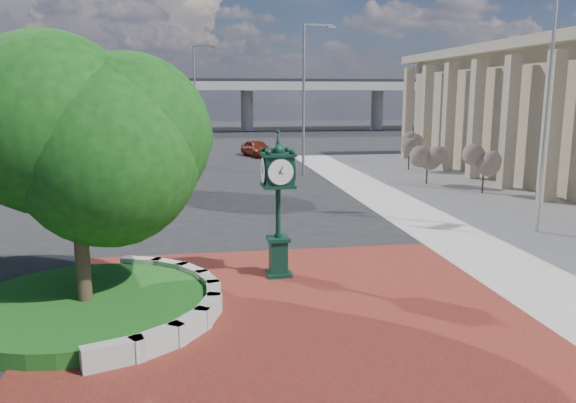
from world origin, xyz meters
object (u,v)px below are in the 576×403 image
at_px(street_lamp_far, 197,90).
at_px(flagpole_b, 549,93).
at_px(street_lamp_near, 307,88).
at_px(parked_car, 257,148).
at_px(post_clock, 278,199).

bearing_deg(street_lamp_far, flagpole_b, -69.23).
bearing_deg(street_lamp_near, flagpole_b, -70.14).
bearing_deg(parked_car, flagpole_b, -92.14).
relative_size(flagpole_b, street_lamp_near, 1.08).
height_order(parked_car, street_lamp_near, street_lamp_near).
relative_size(parked_car, street_lamp_far, 0.43).
distance_m(flagpole_b, street_lamp_far, 37.65).
relative_size(parked_car, street_lamp_near, 0.43).
relative_size(flagpole_b, street_lamp_far, 1.08).
bearing_deg(street_lamp_near, post_clock, -103.09).
distance_m(street_lamp_near, street_lamp_far, 19.56).
height_order(parked_car, flagpole_b, flagpole_b).
relative_size(parked_car, flagpole_b, 0.40).
distance_m(post_clock, parked_car, 33.27).
xyz_separation_m(post_clock, street_lamp_near, (4.84, 20.80, 3.40)).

